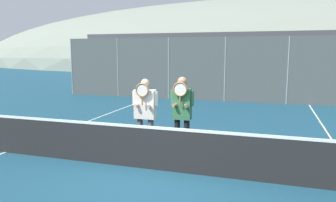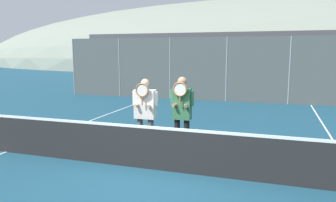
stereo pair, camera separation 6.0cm
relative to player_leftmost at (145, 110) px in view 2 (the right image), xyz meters
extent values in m
plane|color=navy|center=(0.58, -0.93, -1.06)|extent=(120.00, 120.00, 0.00)
ellipsoid|color=gray|center=(0.58, 56.55, -1.06)|extent=(114.78, 63.77, 22.32)
cube|color=beige|center=(-0.18, 16.07, 0.55)|extent=(18.38, 5.00, 3.22)
cube|color=#4C4C51|center=(-0.18, 16.07, 2.34)|extent=(18.88, 5.50, 0.36)
cylinder|color=gray|center=(-7.99, 8.93, 0.50)|extent=(0.06, 0.06, 3.11)
cylinder|color=gray|center=(-5.14, 8.93, 0.50)|extent=(0.06, 0.06, 3.11)
cylinder|color=gray|center=(-2.28, 8.93, 0.50)|extent=(0.06, 0.06, 3.11)
cylinder|color=gray|center=(0.58, 8.93, 0.50)|extent=(0.06, 0.06, 3.11)
cylinder|color=gray|center=(3.44, 8.93, 0.50)|extent=(0.06, 0.06, 3.11)
cube|color=#4C5451|center=(0.58, 8.93, 0.50)|extent=(17.15, 0.02, 3.11)
cube|color=black|center=(0.58, -0.93, -0.63)|extent=(10.15, 0.02, 0.86)
cube|color=white|center=(0.58, -0.93, -0.17)|extent=(10.15, 0.03, 0.06)
cube|color=white|center=(-3.26, 2.07, -1.05)|extent=(0.05, 16.00, 0.01)
cylinder|color=#56565B|center=(-0.14, 0.01, -0.63)|extent=(0.13, 0.13, 0.86)
cylinder|color=#56565B|center=(0.14, 0.01, -0.63)|extent=(0.13, 0.13, 0.86)
cube|color=white|center=(0.00, 0.01, 0.14)|extent=(0.50, 0.22, 0.68)
sphere|color=tan|center=(0.00, 0.01, 0.63)|extent=(0.19, 0.19, 0.19)
cylinder|color=white|center=(-0.27, 0.01, 0.27)|extent=(0.08, 0.08, 0.33)
cylinder|color=white|center=(0.27, 0.01, 0.27)|extent=(0.08, 0.08, 0.33)
cylinder|color=tan|center=(-0.12, -0.08, 0.13)|extent=(0.16, 0.27, 0.08)
cylinder|color=tan|center=(0.12, -0.08, 0.13)|extent=(0.16, 0.27, 0.08)
cylinder|color=#936033|center=(0.00, -0.17, 0.25)|extent=(0.03, 0.03, 0.20)
torus|color=#936033|center=(0.00, -0.17, 0.49)|extent=(0.32, 0.03, 0.32)
cylinder|color=silver|center=(0.00, -0.17, 0.49)|extent=(0.26, 0.00, 0.26)
cylinder|color=black|center=(0.76, 0.05, -0.61)|extent=(0.13, 0.13, 0.89)
cylinder|color=black|center=(0.99, 0.05, -0.61)|extent=(0.13, 0.13, 0.89)
cube|color=#337047|center=(0.88, 0.05, 0.18)|extent=(0.41, 0.22, 0.70)
sphere|color=#997056|center=(0.88, 0.05, 0.69)|extent=(0.21, 0.21, 0.21)
cylinder|color=#337047|center=(0.65, 0.05, 0.32)|extent=(0.08, 0.08, 0.35)
cylinder|color=#337047|center=(1.11, 0.05, 0.32)|extent=(0.08, 0.08, 0.35)
cylinder|color=#997056|center=(0.78, -0.04, 0.17)|extent=(0.16, 0.27, 0.08)
cylinder|color=#997056|center=(0.98, -0.04, 0.17)|extent=(0.16, 0.27, 0.08)
cylinder|color=#936033|center=(0.88, -0.13, 0.29)|extent=(0.03, 0.03, 0.20)
torus|color=#936033|center=(0.88, -0.13, 0.53)|extent=(0.33, 0.04, 0.33)
cylinder|color=silver|center=(0.88, -0.13, 0.53)|extent=(0.27, 0.00, 0.27)
cube|color=black|center=(-3.72, 10.90, -0.32)|extent=(4.65, 1.82, 0.86)
cube|color=#2D3842|center=(-3.72, 10.90, 0.46)|extent=(2.56, 1.68, 0.71)
cylinder|color=black|center=(-2.21, 9.97, -0.76)|extent=(0.60, 0.16, 0.60)
cylinder|color=black|center=(-2.21, 11.83, -0.76)|extent=(0.60, 0.16, 0.60)
cylinder|color=black|center=(-5.23, 9.97, -0.76)|extent=(0.60, 0.16, 0.60)
cylinder|color=black|center=(-5.23, 11.83, -0.76)|extent=(0.60, 0.16, 0.60)
cube|color=#285638|center=(1.33, 10.93, -0.32)|extent=(4.32, 1.76, 0.87)
cube|color=#2D3842|center=(1.33, 10.93, 0.46)|extent=(2.38, 1.62, 0.71)
cylinder|color=black|center=(2.73, 10.02, -0.76)|extent=(0.60, 0.16, 0.60)
cylinder|color=black|center=(2.73, 11.83, -0.76)|extent=(0.60, 0.16, 0.60)
cylinder|color=black|center=(-0.08, 10.02, -0.76)|extent=(0.60, 0.16, 0.60)
cylinder|color=black|center=(-0.08, 11.83, -0.76)|extent=(0.60, 0.16, 0.60)
cylinder|color=black|center=(4.78, 10.02, -0.76)|extent=(0.60, 0.16, 0.60)
cylinder|color=black|center=(4.78, 11.80, -0.76)|extent=(0.60, 0.16, 0.60)
camera|label=1|loc=(2.80, -6.97, 1.35)|focal=35.00mm
camera|label=2|loc=(2.86, -6.96, 1.35)|focal=35.00mm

